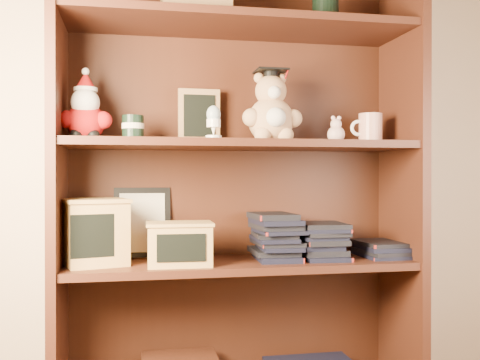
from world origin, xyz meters
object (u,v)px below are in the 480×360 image
at_px(treats_box, 95,231).
at_px(teacher_mug, 370,128).
at_px(bookcase, 236,192).
at_px(grad_teddy_bear, 271,113).

bearing_deg(treats_box, teacher_mug, 0.06).
xyz_separation_m(bookcase, teacher_mug, (0.47, -0.05, 0.22)).
bearing_deg(teacher_mug, grad_teddy_bear, -178.79).
bearing_deg(treats_box, grad_teddy_bear, -0.66).
relative_size(bookcase, teacher_mug, 13.85).
distance_m(bookcase, grad_teddy_bear, 0.29).
xyz_separation_m(teacher_mug, treats_box, (-0.94, -0.00, -0.34)).
height_order(bookcase, teacher_mug, bookcase).
xyz_separation_m(bookcase, treats_box, (-0.47, -0.05, -0.12)).
bearing_deg(bookcase, treats_box, -173.75).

